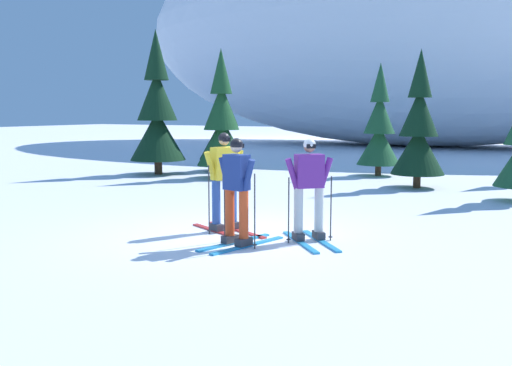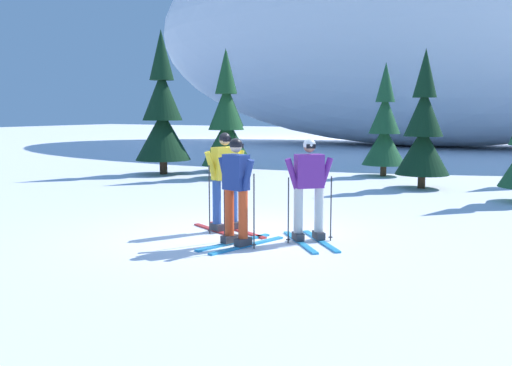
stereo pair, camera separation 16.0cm
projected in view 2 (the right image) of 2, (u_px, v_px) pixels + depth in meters
ground_plane at (233, 234)px, 10.00m from camera, size 120.00×120.00×0.00m
skier_navy_jacket at (236, 190)px, 9.04m from camera, size 0.80×1.66×1.72m
skier_yellow_jacket at (225, 179)px, 10.18m from camera, size 1.74×1.14×1.76m
skier_purple_jacket at (309, 187)px, 9.36m from camera, size 1.41×1.47×1.70m
pine_tree_far_left at (162, 114)px, 19.23m from camera, size 1.86×1.86×4.82m
pine_tree_left at (227, 121)px, 20.27m from camera, size 1.63×1.63×4.21m
pine_tree_center_left at (226, 124)px, 18.15m from camera, size 1.58×1.58×4.08m
pine_tree_center at (384, 129)px, 18.71m from camera, size 1.43×1.43×3.70m
pine_tree_center_right at (423, 131)px, 15.74m from camera, size 1.48×1.48×3.82m
snow_ridge_background at (429, 20)px, 33.70m from camera, size 36.93×17.39×14.83m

